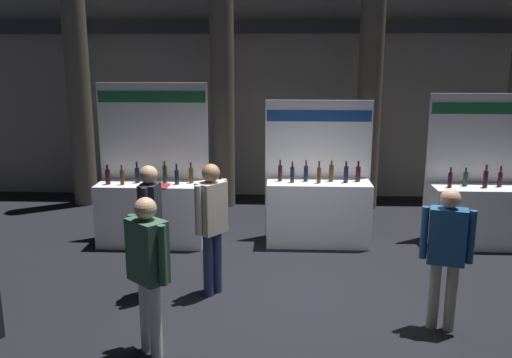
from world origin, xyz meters
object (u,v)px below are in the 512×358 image
at_px(visitor_6, 148,262).
at_px(visitor_7, 212,218).
at_px(exhibitor_booth_0, 152,206).
at_px(exhibitor_booth_1, 318,207).
at_px(exhibitor_booth_2, 488,209).
at_px(visitor_3, 446,248).
at_px(visitor_1, 151,222).

xyz_separation_m(visitor_6, visitor_7, (0.45, 1.43, 0.01)).
height_order(exhibitor_booth_0, exhibitor_booth_1, exhibitor_booth_0).
height_order(exhibitor_booth_1, exhibitor_booth_2, exhibitor_booth_2).
height_order(exhibitor_booth_1, visitor_7, exhibitor_booth_1).
height_order(exhibitor_booth_1, visitor_6, exhibitor_booth_1).
height_order(exhibitor_booth_0, visitor_7, exhibitor_booth_0).
height_order(exhibitor_booth_2, visitor_3, exhibitor_booth_2).
xyz_separation_m(exhibitor_booth_1, visitor_3, (1.19, -2.77, 0.34)).
bearing_deg(exhibitor_booth_2, visitor_7, -154.14).
xyz_separation_m(exhibitor_booth_2, visitor_1, (-4.89, -2.10, 0.38)).
distance_m(exhibitor_booth_2, visitor_7, 4.63).
relative_size(exhibitor_booth_0, visitor_3, 1.59).
bearing_deg(visitor_7, visitor_1, 135.39).
bearing_deg(visitor_3, visitor_6, -151.93).
xyz_separation_m(exhibitor_booth_1, visitor_1, (-2.20, -2.08, 0.37)).
xyz_separation_m(visitor_1, visitor_7, (0.74, 0.09, 0.02)).
distance_m(exhibitor_booth_1, exhibitor_booth_2, 2.69).
relative_size(exhibitor_booth_0, visitor_6, 1.56).
relative_size(exhibitor_booth_1, visitor_3, 1.42).
bearing_deg(exhibitor_booth_0, visitor_7, -56.99).
xyz_separation_m(exhibitor_booth_1, visitor_6, (-1.90, -3.42, 0.38)).
bearing_deg(visitor_6, visitor_7, -66.41).
bearing_deg(visitor_1, visitor_3, -97.10).
distance_m(exhibitor_booth_2, visitor_3, 3.19).
distance_m(visitor_6, visitor_7, 1.50).
height_order(exhibitor_booth_0, visitor_6, exhibitor_booth_0).
height_order(visitor_3, visitor_6, visitor_6).
xyz_separation_m(exhibitor_booth_0, visitor_7, (1.21, -1.86, 0.37)).
bearing_deg(visitor_3, visitor_7, 179.62).
bearing_deg(exhibitor_booth_1, visitor_6, -119.01).
height_order(exhibitor_booth_1, visitor_1, exhibitor_booth_1).
relative_size(exhibitor_booth_0, visitor_1, 1.52).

